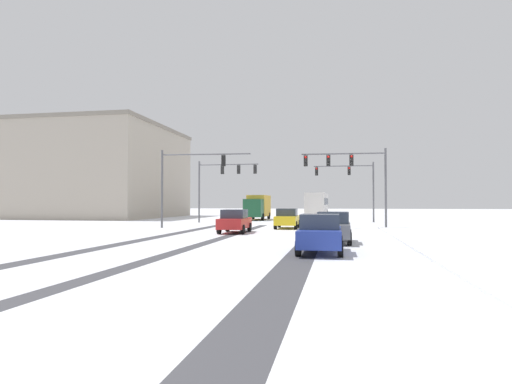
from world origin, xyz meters
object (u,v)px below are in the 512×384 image
object	(u,v)px
traffic_signal_far_left	(223,177)
car_red_second	(235,221)
box_truck_delivery	(258,206)
car_grey_third	(333,227)
car_blue_fourth	(320,233)
bus_oncoming	(317,203)
traffic_signal_far_right	(352,179)
traffic_signal_near_right	(351,169)
office_building_far_left_block	(92,173)
car_yellow_cab_lead	(287,218)
traffic_signal_near_left	(187,174)

from	to	relation	value
traffic_signal_far_left	car_red_second	world-z (taller)	traffic_signal_far_left
traffic_signal_far_left	box_truck_delivery	bearing A→B (deg)	75.22
car_grey_third	car_red_second	bearing A→B (deg)	136.44
car_blue_fourth	bus_oncoming	bearing A→B (deg)	92.71
bus_oncoming	traffic_signal_far_right	bearing A→B (deg)	-70.47
traffic_signal_near_right	box_truck_delivery	world-z (taller)	traffic_signal_near_right
traffic_signal_far_left	traffic_signal_near_right	size ratio (longest dim) A/B	0.95
car_grey_third	office_building_far_left_block	size ratio (longest dim) A/B	0.18
traffic_signal_far_right	traffic_signal_near_right	bearing A→B (deg)	-92.26
traffic_signal_far_left	box_truck_delivery	distance (m)	9.27
traffic_signal_near_right	office_building_far_left_block	size ratio (longest dim) A/B	0.30
car_yellow_cab_lead	car_grey_third	xyz separation A→B (m)	(3.81, -12.34, 0.00)
traffic_signal_far_left	car_grey_third	world-z (taller)	traffic_signal_far_left
traffic_signal_near_left	car_red_second	bearing A→B (deg)	-43.62
box_truck_delivery	office_building_far_left_block	bearing A→B (deg)	168.43
traffic_signal_near_left	traffic_signal_near_right	size ratio (longest dim) A/B	1.11
car_grey_third	traffic_signal_far_left	bearing A→B (deg)	118.62
traffic_signal_far_left	car_yellow_cab_lead	xyz separation A→B (m)	(7.81, -8.96, -3.99)
traffic_signal_near_left	traffic_signal_far_right	distance (m)	19.62
traffic_signal_near_left	car_grey_third	xyz separation A→B (m)	(12.04, -11.46, -3.70)
car_red_second	bus_oncoming	world-z (taller)	bus_oncoming
car_blue_fourth	bus_oncoming	xyz separation A→B (m)	(-2.00, 42.30, 1.18)
traffic_signal_far_right	traffic_signal_near_right	size ratio (longest dim) A/B	0.95
car_yellow_cab_lead	office_building_far_left_block	distance (m)	38.90
car_yellow_cab_lead	car_grey_third	size ratio (longest dim) A/B	0.99
box_truck_delivery	bus_oncoming	bearing A→B (deg)	48.50
traffic_signal_near_right	car_yellow_cab_lead	bearing A→B (deg)	-170.53
car_blue_fourth	box_truck_delivery	distance (m)	35.64
traffic_signal_far_left	bus_oncoming	world-z (taller)	traffic_signal_far_left
traffic_signal_far_left	traffic_signal_near_left	bearing A→B (deg)	-92.46
car_yellow_cab_lead	office_building_far_left_block	bearing A→B (deg)	144.02
box_truck_delivery	traffic_signal_far_right	bearing A→B (deg)	-21.27
traffic_signal_near_left	traffic_signal_far_left	xyz separation A→B (m)	(0.42, 9.83, 0.29)
traffic_signal_far_left	car_yellow_cab_lead	size ratio (longest dim) A/B	1.58
car_yellow_cab_lead	car_blue_fourth	world-z (taller)	same
car_grey_third	traffic_signal_near_right	bearing A→B (deg)	84.23
traffic_signal_near_right	box_truck_delivery	size ratio (longest dim) A/B	0.92
traffic_signal_near_right	office_building_far_left_block	xyz separation A→B (m)	(-36.29, 21.75, 1.66)
traffic_signal_far_right	traffic_signal_near_right	distance (m)	12.16
car_blue_fourth	office_building_far_left_block	world-z (taller)	office_building_far_left_block
car_red_second	office_building_far_left_block	xyz separation A→B (m)	(-28.14, 28.47, 5.66)
car_yellow_cab_lead	car_grey_third	distance (m)	12.91
car_yellow_cab_lead	car_red_second	distance (m)	6.59
car_yellow_cab_lead	traffic_signal_far_left	bearing A→B (deg)	131.09
car_grey_third	car_blue_fourth	size ratio (longest dim) A/B	1.01
traffic_signal_far_left	box_truck_delivery	world-z (taller)	traffic_signal_far_left
traffic_signal_near_left	traffic_signal_far_right	xyz separation A→B (m)	(13.86, 13.89, 0.15)
car_blue_fourth	traffic_signal_near_left	bearing A→B (deg)	125.38
car_red_second	bus_oncoming	xyz separation A→B (m)	(4.31, 31.04, 1.18)
traffic_signal_far_right	traffic_signal_near_right	xyz separation A→B (m)	(-0.48, -12.15, 0.15)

